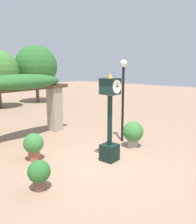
# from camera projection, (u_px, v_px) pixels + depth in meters

# --- Properties ---
(ground_plane) EXTENTS (60.00, 60.00, 0.00)m
(ground_plane) POSITION_uv_depth(u_px,v_px,m) (101.00, 163.00, 7.72)
(ground_plane) COLOR #9E7A60
(pedestal_clock) EXTENTS (0.51, 0.56, 2.90)m
(pedestal_clock) POSITION_uv_depth(u_px,v_px,m) (110.00, 120.00, 7.71)
(pedestal_clock) COLOR black
(pedestal_clock) RESTS_ON ground
(pergola) EXTENTS (4.60, 1.15, 2.78)m
(pergola) POSITION_uv_depth(u_px,v_px,m) (22.00, 92.00, 10.00)
(pergola) COLOR #A89E89
(pergola) RESTS_ON ground
(potted_plant_near_left) EXTENTS (0.80, 0.80, 1.01)m
(potted_plant_near_left) POSITION_uv_depth(u_px,v_px,m) (133.00, 133.00, 9.17)
(potted_plant_near_left) COLOR gray
(potted_plant_near_left) RESTS_ON ground
(potted_plant_near_right) EXTENTS (0.67, 0.67, 0.92)m
(potted_plant_near_right) POSITION_uv_depth(u_px,v_px,m) (34.00, 145.00, 7.90)
(potted_plant_near_right) COLOR #9E563D
(potted_plant_near_right) RESTS_ON ground
(potted_plant_far_left) EXTENTS (0.59, 0.59, 0.79)m
(potted_plant_far_left) POSITION_uv_depth(u_px,v_px,m) (39.00, 173.00, 6.00)
(potted_plant_far_left) COLOR brown
(potted_plant_far_left) RESTS_ON ground
(lamp_post) EXTENTS (0.30, 0.30, 3.36)m
(lamp_post) POSITION_uv_depth(u_px,v_px,m) (123.00, 86.00, 9.58)
(lamp_post) COLOR black
(lamp_post) RESTS_ON ground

